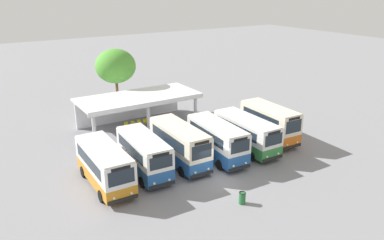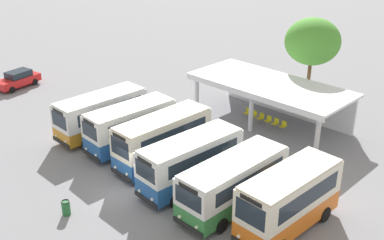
{
  "view_description": "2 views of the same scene",
  "coord_description": "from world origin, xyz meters",
  "px_view_note": "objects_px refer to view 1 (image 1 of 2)",
  "views": [
    {
      "loc": [
        -16.22,
        -22.26,
        14.75
      ],
      "look_at": [
        2.74,
        7.77,
        2.14
      ],
      "focal_mm": 35.91,
      "sensor_mm": 36.0,
      "label": 1
    },
    {
      "loc": [
        20.32,
        -15.11,
        16.07
      ],
      "look_at": [
        -1.58,
        7.28,
        1.95
      ],
      "focal_mm": 44.18,
      "sensor_mm": 36.0,
      "label": 2
    }
  ],
  "objects_px": {
    "waiting_chair_middle_seat": "(139,123)",
    "waiting_chair_far_end_seat": "(158,119)",
    "city_bus_far_end_green": "(269,122)",
    "waiting_chair_fourth_seat": "(146,122)",
    "waiting_chair_second_from_end": "(133,124)",
    "city_bus_second_in_row": "(144,153)",
    "city_bus_fourth_amber": "(217,139)",
    "litter_bin_apron": "(242,198)",
    "waiting_chair_fifth_seat": "(152,121)",
    "city_bus_nearest_orange": "(105,164)",
    "city_bus_middle_cream": "(180,143)",
    "city_bus_fifth_blue": "(246,132)",
    "waiting_chair_end_by_column": "(127,125)"
  },
  "relations": [
    {
      "from": "waiting_chair_middle_seat",
      "to": "waiting_chair_far_end_seat",
      "type": "height_order",
      "value": "same"
    },
    {
      "from": "city_bus_far_end_green",
      "to": "waiting_chair_fourth_seat",
      "type": "distance_m",
      "value": 13.42
    },
    {
      "from": "waiting_chair_second_from_end",
      "to": "waiting_chair_fourth_seat",
      "type": "bearing_deg",
      "value": 0.2
    },
    {
      "from": "city_bus_second_in_row",
      "to": "waiting_chair_second_from_end",
      "type": "xyz_separation_m",
      "value": [
        3.47,
        10.05,
        -1.27
      ]
    },
    {
      "from": "city_bus_second_in_row",
      "to": "city_bus_far_end_green",
      "type": "xyz_separation_m",
      "value": [
        13.56,
        -0.12,
        0.13
      ]
    },
    {
      "from": "city_bus_far_end_green",
      "to": "waiting_chair_far_end_seat",
      "type": "distance_m",
      "value": 12.5
    },
    {
      "from": "city_bus_fourth_amber",
      "to": "litter_bin_apron",
      "type": "bearing_deg",
      "value": -112.28
    },
    {
      "from": "city_bus_far_end_green",
      "to": "waiting_chair_fifth_seat",
      "type": "relative_size",
      "value": 7.83
    },
    {
      "from": "waiting_chair_second_from_end",
      "to": "city_bus_second_in_row",
      "type": "bearing_deg",
      "value": -109.03
    },
    {
      "from": "waiting_chair_fourth_seat",
      "to": "litter_bin_apron",
      "type": "height_order",
      "value": "litter_bin_apron"
    },
    {
      "from": "city_bus_nearest_orange",
      "to": "city_bus_middle_cream",
      "type": "distance_m",
      "value": 6.78
    },
    {
      "from": "city_bus_nearest_orange",
      "to": "waiting_chair_fourth_seat",
      "type": "bearing_deg",
      "value": 50.79
    },
    {
      "from": "city_bus_fifth_blue",
      "to": "waiting_chair_end_by_column",
      "type": "xyz_separation_m",
      "value": [
        -7.43,
        10.81,
        -1.21
      ]
    },
    {
      "from": "city_bus_fourth_amber",
      "to": "waiting_chair_second_from_end",
      "type": "distance_m",
      "value": 11.33
    },
    {
      "from": "city_bus_second_in_row",
      "to": "city_bus_fifth_blue",
      "type": "relative_size",
      "value": 0.93
    },
    {
      "from": "city_bus_far_end_green",
      "to": "litter_bin_apron",
      "type": "bearing_deg",
      "value": -141.38
    },
    {
      "from": "waiting_chair_far_end_seat",
      "to": "waiting_chair_fifth_seat",
      "type": "bearing_deg",
      "value": 179.79
    },
    {
      "from": "waiting_chair_fourth_seat",
      "to": "city_bus_second_in_row",
      "type": "bearing_deg",
      "value": -116.11
    },
    {
      "from": "city_bus_fourth_amber",
      "to": "waiting_chair_fourth_seat",
      "type": "relative_size",
      "value": 8.41
    },
    {
      "from": "waiting_chair_second_from_end",
      "to": "waiting_chair_middle_seat",
      "type": "xyz_separation_m",
      "value": [
        0.73,
        -0.0,
        0.0
      ]
    },
    {
      "from": "city_bus_fourth_amber",
      "to": "waiting_chair_far_end_seat",
      "type": "height_order",
      "value": "city_bus_fourth_amber"
    },
    {
      "from": "city_bus_second_in_row",
      "to": "city_bus_fourth_amber",
      "type": "bearing_deg",
      "value": -5.98
    },
    {
      "from": "city_bus_fifth_blue",
      "to": "waiting_chair_fourth_seat",
      "type": "bearing_deg",
      "value": 116.02
    },
    {
      "from": "waiting_chair_end_by_column",
      "to": "waiting_chair_far_end_seat",
      "type": "bearing_deg",
      "value": -1.81
    },
    {
      "from": "waiting_chair_second_from_end",
      "to": "waiting_chair_end_by_column",
      "type": "bearing_deg",
      "value": 173.4
    },
    {
      "from": "city_bus_fifth_blue",
      "to": "waiting_chair_second_from_end",
      "type": "distance_m",
      "value": 12.7
    },
    {
      "from": "waiting_chair_end_by_column",
      "to": "waiting_chair_fourth_seat",
      "type": "distance_m",
      "value": 2.19
    },
    {
      "from": "waiting_chair_end_by_column",
      "to": "waiting_chair_fourth_seat",
      "type": "height_order",
      "value": "same"
    },
    {
      "from": "waiting_chair_fifth_seat",
      "to": "litter_bin_apron",
      "type": "distance_m",
      "value": 18.0
    },
    {
      "from": "waiting_chair_fifth_seat",
      "to": "city_bus_far_end_green",
      "type": "bearing_deg",
      "value": -52.1
    },
    {
      "from": "city_bus_nearest_orange",
      "to": "waiting_chair_end_by_column",
      "type": "xyz_separation_m",
      "value": [
        6.13,
        10.27,
        -1.24
      ]
    },
    {
      "from": "city_bus_middle_cream",
      "to": "waiting_chair_fifth_seat",
      "type": "xyz_separation_m",
      "value": [
        2.27,
        9.97,
        -1.37
      ]
    },
    {
      "from": "waiting_chair_far_end_seat",
      "to": "waiting_chair_second_from_end",
      "type": "bearing_deg",
      "value": 179.39
    },
    {
      "from": "waiting_chair_middle_seat",
      "to": "waiting_chair_fifth_seat",
      "type": "xyz_separation_m",
      "value": [
        1.46,
        -0.03,
        0.0
      ]
    },
    {
      "from": "waiting_chair_far_end_seat",
      "to": "litter_bin_apron",
      "type": "xyz_separation_m",
      "value": [
        -2.55,
        -17.91,
        -0.07
      ]
    },
    {
      "from": "waiting_chair_end_by_column",
      "to": "litter_bin_apron",
      "type": "height_order",
      "value": "litter_bin_apron"
    },
    {
      "from": "city_bus_fourth_amber",
      "to": "waiting_chair_second_from_end",
      "type": "relative_size",
      "value": 8.41
    },
    {
      "from": "city_bus_far_end_green",
      "to": "litter_bin_apron",
      "type": "xyz_separation_m",
      "value": [
        -9.72,
        -7.76,
        -1.47
      ]
    },
    {
      "from": "city_bus_middle_cream",
      "to": "litter_bin_apron",
      "type": "height_order",
      "value": "city_bus_middle_cream"
    },
    {
      "from": "city_bus_nearest_orange",
      "to": "waiting_chair_middle_seat",
      "type": "relative_size",
      "value": 8.48
    },
    {
      "from": "city_bus_second_in_row",
      "to": "city_bus_middle_cream",
      "type": "bearing_deg",
      "value": 0.92
    },
    {
      "from": "city_bus_far_end_green",
      "to": "waiting_chair_end_by_column",
      "type": "distance_m",
      "value": 14.98
    },
    {
      "from": "city_bus_nearest_orange",
      "to": "city_bus_far_end_green",
      "type": "xyz_separation_m",
      "value": [
        16.95,
        0.01,
        0.16
      ]
    },
    {
      "from": "city_bus_fourth_amber",
      "to": "city_bus_fifth_blue",
      "type": "relative_size",
      "value": 0.97
    },
    {
      "from": "city_bus_nearest_orange",
      "to": "waiting_chair_second_from_end",
      "type": "xyz_separation_m",
      "value": [
        6.86,
        10.19,
        -1.24
      ]
    },
    {
      "from": "waiting_chair_fifth_seat",
      "to": "waiting_chair_fourth_seat",
      "type": "bearing_deg",
      "value": 177.38
    },
    {
      "from": "city_bus_nearest_orange",
      "to": "city_bus_fourth_amber",
      "type": "height_order",
      "value": "city_bus_fourth_amber"
    },
    {
      "from": "litter_bin_apron",
      "to": "city_bus_fourth_amber",
      "type": "bearing_deg",
      "value": 67.72
    },
    {
      "from": "city_bus_second_in_row",
      "to": "litter_bin_apron",
      "type": "relative_size",
      "value": 7.69
    },
    {
      "from": "city_bus_far_end_green",
      "to": "waiting_chair_second_from_end",
      "type": "bearing_deg",
      "value": 134.76
    }
  ]
}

